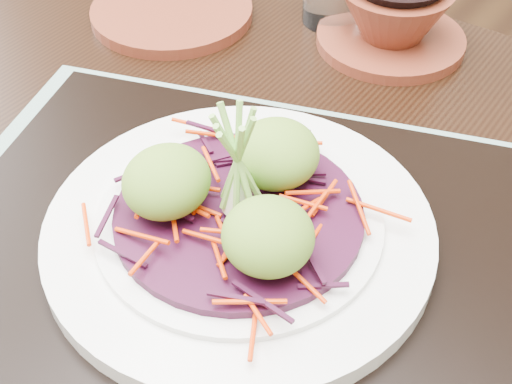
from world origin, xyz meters
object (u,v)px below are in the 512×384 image
Objects in this scene: dining_table at (278,291)px; terracotta_bowl_set at (393,20)px; terracotta_side_plate at (172,12)px; white_plate at (239,229)px; serving_tray at (240,246)px.

dining_table is 0.31m from terracotta_bowl_set.
terracotta_side_plate is at bearing 144.66° from dining_table.
terracotta_side_plate is at bearing -156.83° from terracotta_bowl_set.
dining_table is 6.34× the size of terracotta_side_plate.
terracotta_bowl_set is at bearing 99.86° from white_plate.
terracotta_side_plate is (-0.28, 0.24, -0.03)m from white_plate.
dining_table is 0.13m from white_plate.
serving_tray is 0.02m from white_plate.
white_plate reaches higher than terracotta_side_plate.
terracotta_bowl_set reaches higher than terracotta_side_plate.
serving_tray is 0.34m from terracotta_bowl_set.
serving_tray is 2.40× the size of terracotta_side_plate.
serving_tray is at bearing -40.40° from terracotta_side_plate.
dining_table is at bearing 90.79° from white_plate.
terracotta_bowl_set reaches higher than white_plate.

